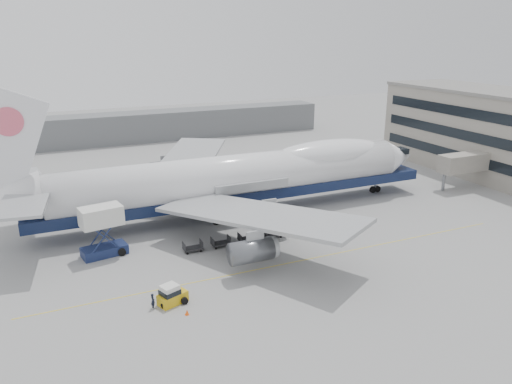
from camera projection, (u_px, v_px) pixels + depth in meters
name	position (u px, v px, depth m)	size (l,w,h in m)	color
ground	(272.00, 243.00, 63.41)	(260.00, 260.00, 0.00)	gray
apron_line	(295.00, 262.00, 58.19)	(60.00, 0.15, 0.01)	gold
hangar	(107.00, 129.00, 119.26)	(110.00, 8.00, 7.00)	slate
airliner	(240.00, 176.00, 72.37)	(67.00, 55.30, 19.98)	white
catering_truck	(102.00, 228.00, 59.00)	(5.55, 4.22, 6.14)	navy
baggage_tug	(172.00, 295.00, 48.99)	(3.17, 2.40, 2.06)	gold
ground_worker	(153.00, 301.00, 48.15)	(0.59, 0.38, 1.61)	black
traffic_cone	(187.00, 312.00, 47.24)	(0.37, 0.37, 0.55)	#FA540D
dolly_0	(193.00, 248.00, 60.78)	(2.30, 1.35, 1.30)	#2D2D30
dolly_1	(221.00, 243.00, 62.20)	(2.30, 1.35, 1.30)	#2D2D30
dolly_2	(247.00, 238.00, 63.61)	(2.30, 1.35, 1.30)	#2D2D30
dolly_3	(273.00, 234.00, 65.03)	(2.30, 1.35, 1.30)	#2D2D30
dolly_4	(298.00, 229.00, 66.45)	(2.30, 1.35, 1.30)	#2D2D30
dolly_5	(321.00, 225.00, 67.87)	(2.30, 1.35, 1.30)	#2D2D30
dolly_6	(344.00, 221.00, 69.29)	(2.30, 1.35, 1.30)	#2D2D30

